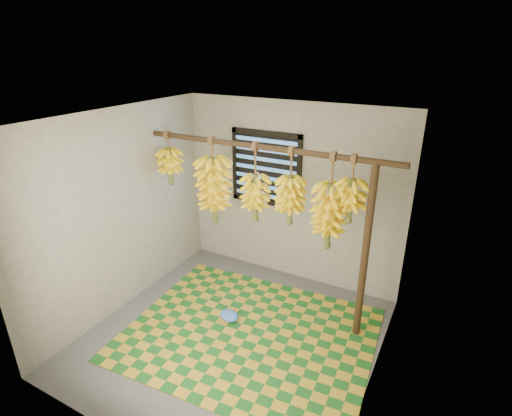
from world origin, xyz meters
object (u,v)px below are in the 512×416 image
Objects in this scene: support_post at (365,255)px; banana_bunch_f at (350,201)px; banana_bunch_d at (290,200)px; banana_bunch_e at (329,216)px; banana_bunch_a at (170,166)px; banana_bunch_b at (214,190)px; woven_mat at (249,334)px; banana_bunch_c at (255,198)px; plastic_bag at (229,316)px.

banana_bunch_f is at bearing 180.00° from support_post.
banana_bunch_d and banana_bunch_e have the same top height.
support_post is 0.97m from banana_bunch_d.
support_post is 2.99× the size of banana_bunch_a.
banana_bunch_d is (0.99, 0.00, 0.05)m from banana_bunch_b.
banana_bunch_e is at bearing 42.60° from woven_mat.
banana_bunch_a is 1.23m from banana_bunch_c.
banana_bunch_b is 1.20× the size of banana_bunch_d.
woven_mat is 2.54× the size of banana_bunch_b.
support_post is at bearing 29.14° from woven_mat.
woven_mat is 1.87m from banana_bunch_f.
banana_bunch_f is at bearing 0.00° from banana_bunch_c.
banana_bunch_c is at bearing 111.94° from woven_mat.
banana_bunch_d is 1.22× the size of banana_bunch_f.
banana_bunch_e reaches higher than plastic_bag.
plastic_bag is 1.43m from banana_bunch_c.
banana_bunch_c and banana_bunch_d have the same top height.
support_post is at bearing 19.15° from plastic_bag.
plastic_bag is at bearing -157.74° from banana_bunch_f.
banana_bunch_a is at bearing 180.00° from banana_bunch_f.
woven_mat is 2.52× the size of banana_bunch_e.
banana_bunch_b is (-0.80, 0.59, 1.40)m from woven_mat.
banana_bunch_a is 0.72× the size of banana_bunch_c.
banana_bunch_d is at bearing 0.00° from banana_bunch_c.
support_post is 1.56m from woven_mat.
banana_bunch_c is at bearing 180.00° from banana_bunch_e.
banana_bunch_b is 0.56m from banana_bunch_c.
banana_bunch_c is at bearing 79.03° from plastic_bag.
banana_bunch_d is (0.52, 0.48, 1.40)m from plastic_bag.
banana_bunch_f is at bearing 0.00° from banana_bunch_e.
support_post is at bearing 0.00° from banana_bunch_a.
banana_bunch_a is 0.63× the size of banana_bunch_e.
banana_bunch_a and banana_bunch_e have the same top height.
banana_bunch_d reaches higher than woven_mat.
support_post is 2.80× the size of banana_bunch_f.
support_post is 1.35m from banana_bunch_c.
banana_bunch_c is 1.06× the size of banana_bunch_d.
banana_bunch_a and banana_bunch_d have the same top height.
banana_bunch_a is 0.94× the size of banana_bunch_f.
banana_bunch_b is 1.47× the size of banana_bunch_f.
banana_bunch_b reaches higher than woven_mat.
woven_mat is 0.35m from plastic_bag.
banana_bunch_c is at bearing 0.00° from banana_bunch_b.
woven_mat is at bearing -137.40° from banana_bunch_e.
banana_bunch_e is (0.87, 0.00, -0.05)m from banana_bunch_c.
support_post reaches higher than woven_mat.
banana_bunch_b reaches higher than support_post.
woven_mat is 3.98× the size of banana_bunch_a.
banana_bunch_c is 0.88× the size of banana_bunch_e.
banana_bunch_c is (-0.24, 0.59, 1.40)m from woven_mat.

